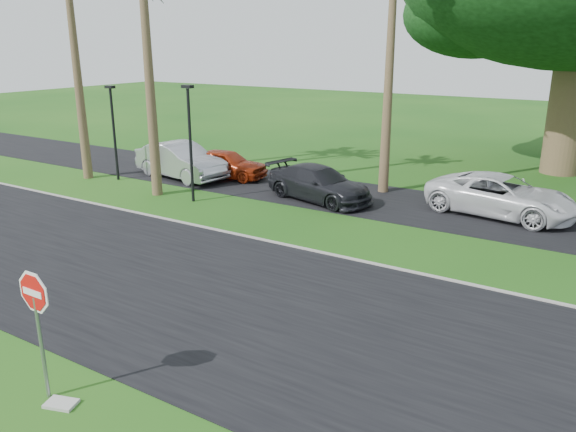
% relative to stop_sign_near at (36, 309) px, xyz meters
% --- Properties ---
extents(ground, '(120.00, 120.00, 0.00)m').
position_rel_stop_sign_near_xyz_m(ground, '(-0.50, 3.00, -1.77)').
color(ground, '#154812').
rests_on(ground, ground).
extents(road, '(120.00, 8.00, 0.02)m').
position_rel_stop_sign_near_xyz_m(road, '(-0.50, 5.00, -1.76)').
color(road, black).
rests_on(road, ground).
extents(parking_strip, '(120.00, 5.00, 0.02)m').
position_rel_stop_sign_near_xyz_m(parking_strip, '(-0.50, 15.50, -1.76)').
color(parking_strip, black).
rests_on(parking_strip, ground).
extents(curb, '(120.00, 0.12, 0.06)m').
position_rel_stop_sign_near_xyz_m(curb, '(-0.50, 9.05, -1.74)').
color(curb, gray).
rests_on(curb, ground).
extents(stop_sign_near, '(1.05, 0.07, 2.62)m').
position_rel_stop_sign_near_xyz_m(stop_sign_near, '(0.00, 0.00, 0.00)').
color(stop_sign_near, gray).
rests_on(stop_sign_near, ground).
extents(streetlight_left, '(0.45, 0.25, 4.34)m').
position_rel_stop_sign_near_xyz_m(streetlight_left, '(-12.00, 12.50, 0.72)').
color(streetlight_left, black).
rests_on(streetlight_left, ground).
extents(streetlight_right, '(0.45, 0.25, 4.64)m').
position_rel_stop_sign_near_xyz_m(streetlight_right, '(-6.50, 11.50, 0.88)').
color(streetlight_right, black).
rests_on(streetlight_right, ground).
extents(car_silver, '(5.26, 2.57, 1.66)m').
position_rel_stop_sign_near_xyz_m(car_silver, '(-9.65, 14.30, -0.94)').
color(car_silver, '#A5A6AC').
rests_on(car_silver, ground).
extents(car_red, '(4.20, 2.18, 1.37)m').
position_rel_stop_sign_near_xyz_m(car_red, '(-7.85, 15.42, -1.09)').
color(car_red, '#96270C').
rests_on(car_red, ground).
extents(car_dark, '(5.08, 2.99, 1.38)m').
position_rel_stop_sign_near_xyz_m(car_dark, '(-2.21, 14.32, -1.08)').
color(car_dark, black).
rests_on(car_dark, ground).
extents(car_minivan, '(5.71, 3.23, 1.50)m').
position_rel_stop_sign_near_xyz_m(car_minivan, '(4.57, 16.04, -1.02)').
color(car_minivan, silver).
rests_on(car_minivan, ground).
extents(utility_slab, '(0.63, 0.50, 0.06)m').
position_rel_stop_sign_near_xyz_m(utility_slab, '(0.41, -0.05, -1.74)').
color(utility_slab, '#A9A8A1').
rests_on(utility_slab, ground).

